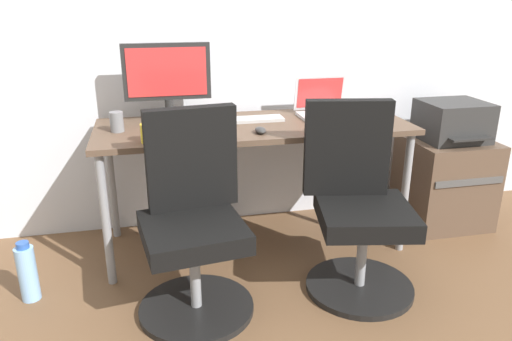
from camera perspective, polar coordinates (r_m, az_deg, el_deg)
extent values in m
plane|color=brown|center=(2.99, -0.21, -8.33)|extent=(5.28, 5.28, 0.00)
cube|color=silver|center=(3.03, -1.95, 17.70)|extent=(4.40, 0.04, 2.60)
cube|color=brown|center=(2.73, -0.23, 5.15)|extent=(1.73, 0.64, 0.03)
cylinder|color=gray|center=(2.55, -17.12, -5.65)|extent=(0.04, 0.04, 0.71)
cylinder|color=gray|center=(2.89, 16.99, -2.59)|extent=(0.04, 0.04, 0.71)
cylinder|color=gray|center=(3.05, -16.50, -1.36)|extent=(0.04, 0.04, 0.71)
cylinder|color=gray|center=(3.34, 12.56, 0.83)|extent=(0.04, 0.04, 0.71)
cylinder|color=black|center=(2.42, -6.93, -15.62)|extent=(0.54, 0.54, 0.03)
cylinder|color=gray|center=(2.32, -7.12, -11.88)|extent=(0.05, 0.05, 0.34)
cube|color=black|center=(2.21, -7.36, -7.13)|extent=(0.49, 0.49, 0.09)
cube|color=black|center=(2.27, -7.53, 1.41)|extent=(0.43, 0.12, 0.48)
cylinder|color=black|center=(2.60, 11.95, -13.09)|extent=(0.54, 0.54, 0.03)
cylinder|color=gray|center=(2.51, 12.25, -9.54)|extent=(0.05, 0.05, 0.34)
cube|color=black|center=(2.41, 12.61, -5.08)|extent=(0.52, 0.52, 0.09)
cube|color=black|center=(2.45, 10.58, 2.61)|extent=(0.43, 0.15, 0.48)
cube|color=brown|center=(3.38, 21.11, -1.16)|extent=(0.50, 0.48, 0.56)
cube|color=#4C4C4C|center=(3.16, 23.66, -1.28)|extent=(0.45, 0.01, 0.04)
cube|color=#2D2D2D|center=(3.26, 21.96, 5.40)|extent=(0.38, 0.34, 0.24)
cube|color=#262626|center=(3.12, 23.83, 3.39)|extent=(0.27, 0.06, 0.01)
cylinder|color=#8CBFF2|center=(2.66, -25.10, -10.86)|extent=(0.09, 0.09, 0.28)
cylinder|color=#2D59B2|center=(2.58, -25.60, -7.88)|extent=(0.06, 0.06, 0.03)
cylinder|color=#262626|center=(2.84, -10.03, 5.87)|extent=(0.18, 0.18, 0.01)
cylinder|color=#262626|center=(2.83, -10.10, 7.07)|extent=(0.04, 0.04, 0.11)
cube|color=#262626|center=(2.79, -10.36, 11.28)|extent=(0.48, 0.03, 0.31)
cube|color=red|center=(2.77, -10.35, 11.24)|extent=(0.43, 0.00, 0.26)
cube|color=silver|center=(2.90, 8.19, 6.35)|extent=(0.31, 0.22, 0.02)
cube|color=silver|center=(3.00, 7.44, 9.00)|extent=(0.31, 0.05, 0.21)
cube|color=red|center=(2.99, 7.47, 9.00)|extent=(0.28, 0.03, 0.18)
cube|color=#B7B7B7|center=(2.79, -0.30, 6.00)|extent=(0.34, 0.12, 0.02)
cube|color=silver|center=(2.62, 9.80, 4.78)|extent=(0.34, 0.12, 0.02)
ellipsoid|color=#2D2D2D|center=(2.53, 0.52, 4.73)|extent=(0.06, 0.10, 0.03)
ellipsoid|color=#B7B7B7|center=(2.52, -8.25, 4.47)|extent=(0.06, 0.10, 0.03)
cylinder|color=yellow|center=(2.42, -12.40, 4.28)|extent=(0.08, 0.08, 0.09)
cylinder|color=slate|center=(2.65, -15.95, 5.48)|extent=(0.07, 0.07, 0.10)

